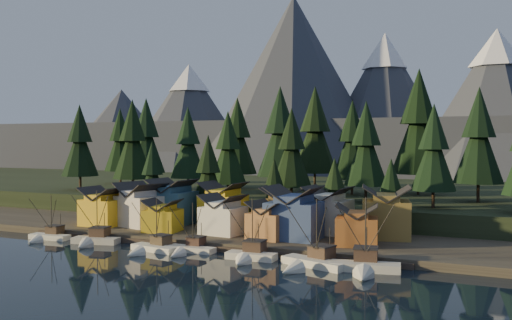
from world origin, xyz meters
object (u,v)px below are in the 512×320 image
at_px(boat_2, 150,241).
at_px(boat_5, 309,254).
at_px(boat_1, 93,233).
at_px(boat_3, 188,243).
at_px(boat_6, 365,257).
at_px(house_front_0, 103,205).
at_px(house_back_0, 140,201).
at_px(boat_0, 46,231).
at_px(boat_4, 249,247).
at_px(house_front_1, 141,203).
at_px(house_back_1, 172,200).

relative_size(boat_2, boat_5, 0.86).
distance_m(boat_1, boat_3, 21.58).
bearing_deg(boat_5, boat_6, 21.24).
distance_m(boat_3, house_front_0, 32.58).
bearing_deg(boat_2, boat_1, -177.91).
relative_size(boat_6, house_back_0, 1.35).
distance_m(boat_0, boat_4, 46.54).
bearing_deg(house_front_0, boat_4, -17.31).
xyz_separation_m(boat_3, house_front_1, (-21.64, 15.23, 4.73)).
bearing_deg(boat_5, house_back_0, 171.94).
bearing_deg(boat_0, boat_4, -5.01).
bearing_deg(boat_3, boat_4, -4.63).
height_order(boat_0, boat_4, boat_4).
xyz_separation_m(boat_3, boat_6, (33.14, -1.63, 0.62)).
distance_m(boat_0, house_front_0, 14.44).
bearing_deg(boat_5, boat_3, -167.90).
xyz_separation_m(boat_6, house_back_1, (-50.39, 22.70, 4.40)).
relative_size(house_back_0, house_back_1, 0.94).
distance_m(boat_0, house_back_0, 24.34).
bearing_deg(boat_1, house_front_0, 110.06).
xyz_separation_m(boat_3, house_back_0, (-26.94, 22.10, 4.28)).
height_order(house_front_1, house_back_0, house_front_1).
distance_m(boat_3, boat_6, 33.19).
distance_m(boat_4, house_front_0, 45.08).
bearing_deg(boat_3, boat_5, -4.52).
xyz_separation_m(boat_0, house_front_1, (11.92, 16.18, 4.64)).
xyz_separation_m(boat_0, boat_2, (26.92, -1.38, 0.07)).
distance_m(boat_4, house_front_1, 38.55).
distance_m(boat_5, boat_6, 8.93).
bearing_deg(boat_3, house_back_0, 141.39).
bearing_deg(house_back_1, boat_1, -98.92).
xyz_separation_m(boat_2, house_back_1, (-10.61, 23.40, 4.86)).
bearing_deg(house_front_0, boat_0, -105.24).
bearing_deg(boat_1, house_back_0, 90.87).
height_order(boat_3, boat_4, boat_4).
bearing_deg(boat_6, boat_3, 166.19).
xyz_separation_m(boat_1, house_front_1, (-0.07, 15.81, 4.29)).
height_order(boat_1, boat_4, boat_4).
distance_m(boat_0, boat_3, 33.57).
distance_m(boat_2, house_back_0, 32.03).
bearing_deg(boat_1, house_back_1, 66.26).
relative_size(boat_3, house_front_1, 0.93).
distance_m(boat_2, boat_4, 19.65).
xyz_separation_m(boat_0, boat_5, (57.79, -1.29, 0.29)).
height_order(boat_1, boat_3, boat_1).
xyz_separation_m(house_front_0, house_back_0, (2.90, 9.70, 0.11)).
relative_size(boat_1, boat_2, 1.08).
bearing_deg(boat_4, boat_2, 179.98).
bearing_deg(house_back_0, boat_3, -52.40).
bearing_deg(boat_1, house_front_1, 77.80).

